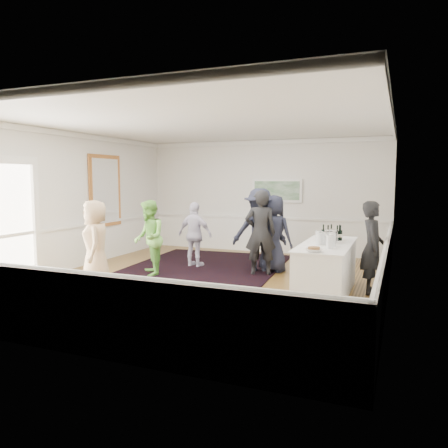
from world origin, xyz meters
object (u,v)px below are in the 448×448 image
at_px(guest_navy, 274,233).
at_px(ice_bucket, 331,236).
at_px(guest_lilac, 195,235).
at_px(serving_table, 326,269).
at_px(guest_green, 149,238).
at_px(guest_dark_a, 260,230).
at_px(guest_tan, 95,243).
at_px(bartender, 372,247).
at_px(guest_dark_b, 260,233).
at_px(nut_bowl, 314,249).

bearing_deg(guest_navy, ice_bucket, 147.53).
bearing_deg(guest_lilac, guest_navy, -166.80).
bearing_deg(guest_navy, serving_table, 143.70).
xyz_separation_m(guest_green, guest_lilac, (0.52, 1.22, -0.05)).
bearing_deg(guest_lilac, ice_bucket, 167.69).
xyz_separation_m(guest_lilac, guest_dark_a, (1.58, 0.11, 0.17)).
relative_size(guest_tan, guest_navy, 0.97).
bearing_deg(guest_tan, ice_bucket, 67.33).
height_order(guest_tan, guest_green, guest_tan).
xyz_separation_m(bartender, guest_dark_a, (-2.50, 1.06, 0.09)).
xyz_separation_m(serving_table, guest_navy, (-1.44, 1.55, 0.40)).
distance_m(bartender, guest_tan, 5.30).
distance_m(bartender, guest_dark_a, 2.72).
bearing_deg(guest_lilac, serving_table, 165.22).
height_order(guest_tan, ice_bucket, guest_tan).
bearing_deg(serving_table, guest_lilac, 157.84).
bearing_deg(guest_navy, guest_dark_b, 81.14).
bearing_deg(guest_tan, guest_dark_b, 89.98).
bearing_deg(guest_dark_b, guest_tan, 16.04).
xyz_separation_m(serving_table, guest_green, (-3.85, 0.13, 0.35)).
xyz_separation_m(guest_green, guest_dark_a, (2.10, 1.33, 0.12)).
bearing_deg(guest_green, serving_table, 53.16).
bearing_deg(guest_lilac, guest_tan, 74.50).
bearing_deg(ice_bucket, serving_table, -108.83).
distance_m(guest_tan, guest_dark_b, 3.47).
bearing_deg(guest_navy, nut_bowl, 129.51).
bearing_deg(guest_dark_a, serving_table, 120.65).
distance_m(guest_green, guest_navy, 2.79).
bearing_deg(bartender, nut_bowl, 142.84).
height_order(guest_green, nut_bowl, guest_green).
bearing_deg(guest_dark_b, serving_table, 124.18).
bearing_deg(guest_dark_b, guest_lilac, -30.94).
bearing_deg(guest_tan, guest_lilac, 119.19).
bearing_deg(bartender, guest_dark_a, 60.32).
bearing_deg(guest_dark_b, nut_bowl, 105.10).
height_order(guest_dark_a, ice_bucket, guest_dark_a).
relative_size(guest_tan, ice_bucket, 6.53).
xyz_separation_m(guest_green, guest_dark_b, (2.24, 0.95, 0.11)).
height_order(guest_green, guest_dark_a, guest_dark_a).
distance_m(guest_dark_b, nut_bowl, 2.58).
xyz_separation_m(ice_bucket, nut_bowl, (-0.10, -1.13, -0.08)).
distance_m(guest_tan, guest_lilac, 2.61).
height_order(serving_table, guest_green, guest_green).
bearing_deg(ice_bucket, bartender, 19.84).
height_order(guest_tan, guest_lilac, guest_tan).
relative_size(bartender, guest_green, 1.04).
height_order(bartender, ice_bucket, bartender).
xyz_separation_m(guest_green, ice_bucket, (3.90, 0.02, 0.23)).
relative_size(bartender, guest_tan, 1.01).
xyz_separation_m(guest_green, guest_navy, (2.41, 1.41, 0.05)).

